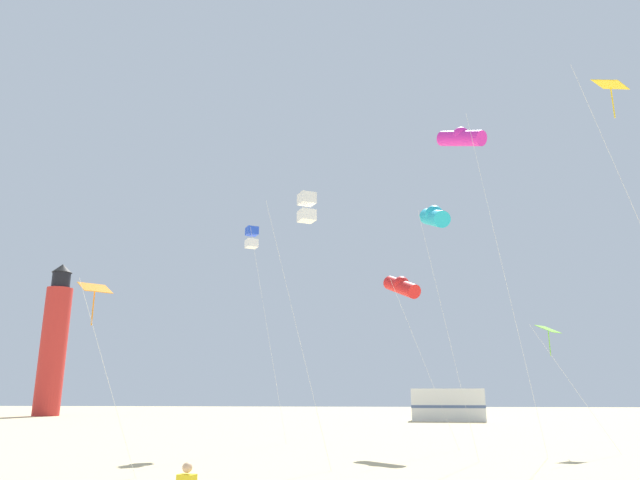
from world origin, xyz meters
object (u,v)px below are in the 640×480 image
Objects in this scene: kite_box_blue at (252,238)px; kite_diamond_orange at (95,294)px; kite_tube_cyan at (434,217)px; kite_diamond_gold at (614,99)px; kite_box_white at (307,208)px; kite_tube_scarlet at (402,286)px; kite_tube_magenta at (461,138)px; rv_van_white at (447,405)px; lighthouse_distant at (54,343)px; kite_diamond_lime at (549,333)px.

kite_diamond_orange is (-2.33, -12.33, -5.08)m from kite_box_blue.
kite_tube_cyan is 11.02m from kite_box_blue.
kite_diamond_gold is 11.27m from kite_box_white.
kite_tube_cyan is 5.16m from kite_tube_scarlet.
rv_van_white is (2.27, 29.87, -12.30)m from kite_tube_magenta.
kite_diamond_orange reaches higher than rv_van_white.
lighthouse_distant reaches higher than kite_diamond_gold.
kite_box_blue is 1.70× the size of rv_van_white.
kite_tube_cyan reaches higher than kite_tube_scarlet.
kite_tube_magenta is at bearing -25.54° from kite_box_blue.
lighthouse_distant reaches higher than kite_box_blue.
kite_diamond_gold is 8.23m from kite_tube_magenta.
kite_box_white is at bearing -156.32° from kite_tube_cyan.
kite_box_blue is 13.54m from kite_diamond_orange.
rv_van_white is (42.00, -7.59, -6.45)m from lighthouse_distant.
kite_diamond_orange is 1.08× the size of kite_diamond_lime.
kite_box_blue is (-10.65, 5.09, -3.10)m from kite_tube_magenta.
kite_box_white is at bearing -150.35° from kite_diamond_lime.
kite_tube_cyan is 54.25m from lighthouse_distant.
kite_tube_cyan is at bearing -93.63° from rv_van_white.
rv_van_white is at bearing 67.67° from kite_diamond_orange.
rv_van_white is (3.78, 30.87, -8.26)m from kite_tube_cyan.
kite_box_white is (-6.68, -3.27, -4.21)m from kite_tube_magenta.
kite_tube_cyan is at bearing -74.54° from kite_tube_scarlet.
kite_tube_scarlet is (-6.58, 0.82, 2.42)m from kite_diamond_lime.
kite_tube_scarlet is (7.89, -1.57, -3.08)m from kite_box_blue.
kite_tube_magenta is 1.43× the size of kite_box_white.
kite_box_white is 0.60× the size of lighthouse_distant.
kite_tube_magenta is 7.63m from kite_tube_scarlet.
kite_tube_magenta is 54.91m from lighthouse_distant.
kite_diamond_lime is at bearing -9.36° from kite_box_blue.
kite_diamond_orange is 8.43m from kite_box_white.
kite_box_white is at bearing -101.77° from rv_van_white.
rv_van_white is (-1.54, 27.16, -3.70)m from kite_diamond_lime.
rv_van_white is (8.95, 33.14, -8.09)m from kite_box_white.
kite_tube_magenta is 2.63× the size of kite_diamond_lime.
kite_tube_cyan is at bearing -45.18° from lighthouse_distant.
kite_tube_scarlet is at bearing -11.24° from kite_box_blue.
kite_diamond_lime is (0.09, 9.75, -6.53)m from kite_diamond_gold.
kite_diamond_orange is 19.52m from kite_diamond_lime.
kite_diamond_gold is at bearing -84.40° from rv_van_white.
kite_diamond_gold reaches higher than kite_tube_cyan.
lighthouse_distant reaches higher than kite_tube_cyan.
kite_tube_scarlet is (3.92, 6.79, -1.96)m from kite_box_white.
kite_diamond_orange is 40.33m from rv_van_white.
kite_tube_magenta reaches higher than kite_tube_scarlet.
kite_diamond_lime is at bearing -83.40° from rv_van_white.
kite_box_blue is at bearing -48.06° from lighthouse_distant.
kite_tube_magenta is 4.42m from kite_tube_cyan.
kite_box_white is at bearing -50.95° from lighthouse_distant.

